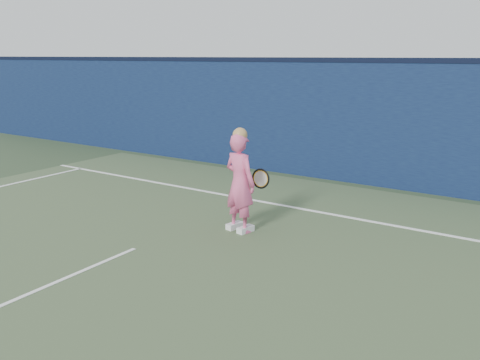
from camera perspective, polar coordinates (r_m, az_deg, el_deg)
The scene contains 6 objects.
ground at distance 6.73m, azimuth -17.88°, elevation -10.05°, with size 80.00×80.00×0.00m, color #2D4329.
backstop_wall at distance 11.45m, azimuth 7.90°, elevation 6.71°, with size 24.00×0.40×2.50m, color #0D173A.
wall_cap at distance 11.36m, azimuth 8.12°, elevation 13.22°, with size 24.00×0.42×0.10m, color black.
player at distance 7.69m, azimuth 0.00°, elevation -0.28°, with size 0.62×0.47×1.61m.
racket at distance 7.98m, azimuth 2.19°, elevation 0.14°, with size 0.58×0.19×0.32m.
court_lines at distance 6.55m, azimuth -20.16°, elevation -10.81°, with size 11.00×12.04×0.01m.
Camera 1 is at (4.93, -3.74, 2.65)m, focal length 38.00 mm.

